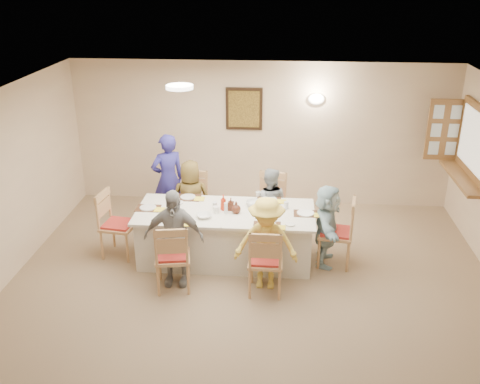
# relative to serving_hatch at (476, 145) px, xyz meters

# --- Properties ---
(ground) EXTENTS (7.00, 7.00, 0.00)m
(ground) POSITION_rel_serving_hatch_xyz_m (-3.21, -2.40, -1.50)
(ground) COLOR #9F805B
(room_walls) EXTENTS (7.00, 7.00, 7.00)m
(room_walls) POSITION_rel_serving_hatch_xyz_m (-3.21, -2.40, 0.01)
(room_walls) COLOR beige
(room_walls) RESTS_ON ground
(wall_picture) EXTENTS (0.62, 0.05, 0.72)m
(wall_picture) POSITION_rel_serving_hatch_xyz_m (-3.51, 1.06, 0.20)
(wall_picture) COLOR black
(wall_picture) RESTS_ON room_walls
(wall_sconce) EXTENTS (0.26, 0.09, 0.18)m
(wall_sconce) POSITION_rel_serving_hatch_xyz_m (-2.31, 1.04, 0.40)
(wall_sconce) COLOR white
(wall_sconce) RESTS_ON room_walls
(ceiling_light) EXTENTS (0.36, 0.36, 0.05)m
(ceiling_light) POSITION_rel_serving_hatch_xyz_m (-4.21, -0.90, 0.97)
(ceiling_light) COLOR white
(ceiling_light) RESTS_ON room_walls
(serving_hatch) EXTENTS (0.06, 1.50, 1.15)m
(serving_hatch) POSITION_rel_serving_hatch_xyz_m (0.00, 0.00, 0.00)
(serving_hatch) COLOR olive
(serving_hatch) RESTS_ON room_walls
(hatch_sill) EXTENTS (0.30, 1.50, 0.05)m
(hatch_sill) POSITION_rel_serving_hatch_xyz_m (-0.12, 0.00, -0.53)
(hatch_sill) COLOR olive
(hatch_sill) RESTS_ON room_walls
(shutter_door) EXTENTS (0.55, 0.04, 1.00)m
(shutter_door) POSITION_rel_serving_hatch_xyz_m (-0.26, 0.76, 0.00)
(shutter_door) COLOR olive
(shutter_door) RESTS_ON room_walls
(dining_table) EXTENTS (2.50, 1.06, 0.76)m
(dining_table) POSITION_rel_serving_hatch_xyz_m (-3.62, -1.02, -1.12)
(dining_table) COLOR silver
(dining_table) RESTS_ON ground
(chair_back_left) EXTENTS (0.48, 0.48, 0.97)m
(chair_back_left) POSITION_rel_serving_hatch_xyz_m (-4.22, -0.22, -1.01)
(chair_back_left) COLOR tan
(chair_back_left) RESTS_ON ground
(chair_back_right) EXTENTS (0.56, 0.56, 0.99)m
(chair_back_right) POSITION_rel_serving_hatch_xyz_m (-3.02, -0.22, -1.00)
(chair_back_right) COLOR tan
(chair_back_right) RESTS_ON ground
(chair_front_left) EXTENTS (0.53, 0.53, 0.97)m
(chair_front_left) POSITION_rel_serving_hatch_xyz_m (-4.22, -1.82, -1.02)
(chair_front_left) COLOR tan
(chair_front_left) RESTS_ON ground
(chair_front_right) EXTENTS (0.46, 0.46, 0.95)m
(chair_front_right) POSITION_rel_serving_hatch_xyz_m (-3.02, -1.82, -1.03)
(chair_front_right) COLOR tan
(chair_front_right) RESTS_ON ground
(chair_left_end) EXTENTS (0.53, 0.53, 0.99)m
(chair_left_end) POSITION_rel_serving_hatch_xyz_m (-5.17, -1.02, -1.01)
(chair_left_end) COLOR tan
(chair_left_end) RESTS_ON ground
(chair_right_end) EXTENTS (0.55, 0.55, 1.00)m
(chair_right_end) POSITION_rel_serving_hatch_xyz_m (-2.07, -1.02, -1.00)
(chair_right_end) COLOR tan
(chair_right_end) RESTS_ON ground
(diner_back_left) EXTENTS (0.71, 0.55, 1.24)m
(diner_back_left) POSITION_rel_serving_hatch_xyz_m (-4.22, -0.34, -0.88)
(diner_back_left) COLOR brown
(diner_back_left) RESTS_ON ground
(diner_back_right) EXTENTS (0.66, 0.56, 1.16)m
(diner_back_right) POSITION_rel_serving_hatch_xyz_m (-3.02, -0.34, -0.92)
(diner_back_right) COLOR #8D959D
(diner_back_right) RESTS_ON ground
(diner_front_left) EXTENTS (0.79, 0.34, 1.34)m
(diner_front_left) POSITION_rel_serving_hatch_xyz_m (-4.22, -1.70, -0.83)
(diner_front_left) COLOR gray
(diner_front_left) RESTS_ON ground
(diner_front_right) EXTENTS (0.84, 0.50, 1.27)m
(diner_front_right) POSITION_rel_serving_hatch_xyz_m (-3.02, -1.70, -0.86)
(diner_front_right) COLOR #F8D453
(diner_front_right) RESTS_ON ground
(diner_right_end) EXTENTS (1.17, 0.56, 1.19)m
(diner_right_end) POSITION_rel_serving_hatch_xyz_m (-2.20, -1.02, -0.90)
(diner_right_end) COLOR silver
(diner_right_end) RESTS_ON ground
(caregiver) EXTENTS (0.87, 0.85, 1.51)m
(caregiver) POSITION_rel_serving_hatch_xyz_m (-4.67, 0.13, -0.75)
(caregiver) COLOR #302D90
(caregiver) RESTS_ON ground
(placemat_fl) EXTENTS (0.32, 0.24, 0.01)m
(placemat_fl) POSITION_rel_serving_hatch_xyz_m (-4.22, -1.44, -0.74)
(placemat_fl) COLOR #472B19
(placemat_fl) RESTS_ON dining_table
(plate_fl) EXTENTS (0.25, 0.25, 0.02)m
(plate_fl) POSITION_rel_serving_hatch_xyz_m (-4.22, -1.44, -0.73)
(plate_fl) COLOR white
(plate_fl) RESTS_ON dining_table
(napkin_fl) EXTENTS (0.14, 0.14, 0.01)m
(napkin_fl) POSITION_rel_serving_hatch_xyz_m (-4.04, -1.49, -0.73)
(napkin_fl) COLOR yellow
(napkin_fl) RESTS_ON dining_table
(placemat_fr) EXTENTS (0.36, 0.27, 0.01)m
(placemat_fr) POSITION_rel_serving_hatch_xyz_m (-3.02, -1.44, -0.74)
(placemat_fr) COLOR #472B19
(placemat_fr) RESTS_ON dining_table
(plate_fr) EXTENTS (0.25, 0.25, 0.02)m
(plate_fr) POSITION_rel_serving_hatch_xyz_m (-3.02, -1.44, -0.73)
(plate_fr) COLOR white
(plate_fr) RESTS_ON dining_table
(napkin_fr) EXTENTS (0.13, 0.13, 0.01)m
(napkin_fr) POSITION_rel_serving_hatch_xyz_m (-2.84, -1.49, -0.73)
(napkin_fr) COLOR yellow
(napkin_fr) RESTS_ON dining_table
(placemat_bl) EXTENTS (0.37, 0.28, 0.01)m
(placemat_bl) POSITION_rel_serving_hatch_xyz_m (-4.22, -0.60, -0.74)
(placemat_bl) COLOR #472B19
(placemat_bl) RESTS_ON dining_table
(plate_bl) EXTENTS (0.22, 0.22, 0.01)m
(plate_bl) POSITION_rel_serving_hatch_xyz_m (-4.22, -0.60, -0.73)
(plate_bl) COLOR white
(plate_bl) RESTS_ON dining_table
(napkin_bl) EXTENTS (0.15, 0.15, 0.01)m
(napkin_bl) POSITION_rel_serving_hatch_xyz_m (-4.04, -0.65, -0.73)
(napkin_bl) COLOR yellow
(napkin_bl) RESTS_ON dining_table
(placemat_br) EXTENTS (0.35, 0.26, 0.01)m
(placemat_br) POSITION_rel_serving_hatch_xyz_m (-3.02, -0.60, -0.74)
(placemat_br) COLOR #472B19
(placemat_br) RESTS_ON dining_table
(plate_br) EXTENTS (0.24, 0.24, 0.01)m
(plate_br) POSITION_rel_serving_hatch_xyz_m (-3.02, -0.60, -0.73)
(plate_br) COLOR white
(plate_br) RESTS_ON dining_table
(napkin_br) EXTENTS (0.15, 0.15, 0.01)m
(napkin_br) POSITION_rel_serving_hatch_xyz_m (-2.84, -0.65, -0.73)
(napkin_br) COLOR yellow
(napkin_br) RESTS_ON dining_table
(placemat_le) EXTENTS (0.34, 0.25, 0.01)m
(placemat_le) POSITION_rel_serving_hatch_xyz_m (-4.72, -1.02, -0.74)
(placemat_le) COLOR #472B19
(placemat_le) RESTS_ON dining_table
(plate_le) EXTENTS (0.23, 0.23, 0.01)m
(plate_le) POSITION_rel_serving_hatch_xyz_m (-4.72, -1.02, -0.73)
(plate_le) COLOR white
(plate_le) RESTS_ON dining_table
(napkin_le) EXTENTS (0.15, 0.15, 0.01)m
(napkin_le) POSITION_rel_serving_hatch_xyz_m (-4.54, -1.07, -0.73)
(napkin_le) COLOR yellow
(napkin_le) RESTS_ON dining_table
(placemat_re) EXTENTS (0.33, 0.24, 0.01)m
(placemat_re) POSITION_rel_serving_hatch_xyz_m (-2.50, -1.02, -0.74)
(placemat_re) COLOR #472B19
(placemat_re) RESTS_ON dining_table
(plate_re) EXTENTS (0.24, 0.24, 0.01)m
(plate_re) POSITION_rel_serving_hatch_xyz_m (-2.50, -1.02, -0.73)
(plate_re) COLOR white
(plate_re) RESTS_ON dining_table
(napkin_re) EXTENTS (0.13, 0.13, 0.01)m
(napkin_re) POSITION_rel_serving_hatch_xyz_m (-2.32, -1.07, -0.73)
(napkin_re) COLOR yellow
(napkin_re) RESTS_ON dining_table
(teacup_a) EXTENTS (0.14, 0.14, 0.09)m
(teacup_a) POSITION_rel_serving_hatch_xyz_m (-4.40, -1.37, -0.70)
(teacup_a) COLOR white
(teacup_a) RESTS_ON dining_table
(teacup_b) EXTENTS (0.10, 0.10, 0.07)m
(teacup_b) POSITION_rel_serving_hatch_xyz_m (-3.18, -0.46, -0.70)
(teacup_b) COLOR white
(teacup_b) RESTS_ON dining_table
(bowl_a) EXTENTS (0.33, 0.33, 0.05)m
(bowl_a) POSITION_rel_serving_hatch_xyz_m (-3.88, -1.25, -0.72)
(bowl_a) COLOR white
(bowl_a) RESTS_ON dining_table
(bowl_b) EXTENTS (0.37, 0.37, 0.07)m
(bowl_b) POSITION_rel_serving_hatch_xyz_m (-3.23, -0.80, -0.71)
(bowl_b) COLOR white
(bowl_b) RESTS_ON dining_table
(condiment_ketchup) EXTENTS (0.14, 0.14, 0.23)m
(condiment_ketchup) POSITION_rel_serving_hatch_xyz_m (-3.65, -0.98, -0.63)
(condiment_ketchup) COLOR red
(condiment_ketchup) RESTS_ON dining_table
(condiment_brown) EXTENTS (0.10, 0.10, 0.18)m
(condiment_brown) POSITION_rel_serving_hatch_xyz_m (-3.54, -0.97, -0.65)
(condiment_brown) COLOR #4B2214
(condiment_brown) RESTS_ON dining_table
(condiment_malt) EXTENTS (0.20, 0.20, 0.17)m
(condiment_malt) POSITION_rel_serving_hatch_xyz_m (-3.46, -1.06, -0.66)
(condiment_malt) COLOR #4B2214
(condiment_malt) RESTS_ON dining_table
(drinking_glass) EXTENTS (0.07, 0.07, 0.10)m
(drinking_glass) POSITION_rel_serving_hatch_xyz_m (-3.77, -0.97, -0.68)
(drinking_glass) COLOR silver
(drinking_glass) RESTS_ON dining_table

